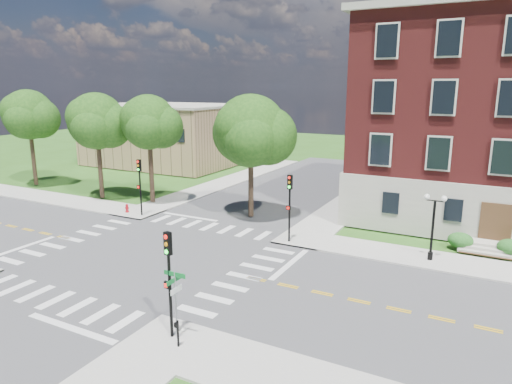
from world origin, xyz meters
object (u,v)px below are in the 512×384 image
at_px(fire_hydrant, 127,208).
at_px(traffic_signal_se, 169,271).
at_px(traffic_signal_nw, 140,180).
at_px(traffic_signal_ne, 290,199).
at_px(street_sign_pole, 176,292).
at_px(push_button_post, 178,332).
at_px(twin_lamp_west, 433,223).

bearing_deg(fire_hydrant, traffic_signal_se, -41.89).
distance_m(traffic_signal_se, traffic_signal_nw, 20.34).
height_order(traffic_signal_ne, traffic_signal_nw, same).
bearing_deg(traffic_signal_se, street_sign_pole, -5.91).
xyz_separation_m(traffic_signal_nw, street_sign_pole, (14.73, -14.40, -0.88)).
height_order(traffic_signal_nw, push_button_post, traffic_signal_nw).
relative_size(traffic_signal_ne, twin_lamp_west, 1.13).
bearing_deg(street_sign_pole, traffic_signal_ne, 93.47).
height_order(push_button_post, fire_hydrant, push_button_post).
bearing_deg(traffic_signal_nw, traffic_signal_ne, -1.53).
height_order(twin_lamp_west, street_sign_pole, twin_lamp_west).
bearing_deg(twin_lamp_west, traffic_signal_se, -120.57).
relative_size(traffic_signal_nw, fire_hydrant, 6.40).
xyz_separation_m(traffic_signal_ne, twin_lamp_west, (9.35, 0.95, -0.66)).
bearing_deg(fire_hydrant, traffic_signal_ne, -1.75).
distance_m(traffic_signal_ne, push_button_post, 14.78).
height_order(traffic_signal_ne, twin_lamp_west, traffic_signal_ne).
xyz_separation_m(twin_lamp_west, fire_hydrant, (-24.97, -0.47, -2.06)).
bearing_deg(push_button_post, fire_hydrant, 138.37).
xyz_separation_m(traffic_signal_se, push_button_post, (0.75, -0.53, -2.39)).
bearing_deg(fire_hydrant, push_button_post, -41.63).
distance_m(twin_lamp_west, push_button_post, 17.55).
bearing_deg(traffic_signal_se, traffic_signal_ne, 92.12).
relative_size(traffic_signal_se, push_button_post, 4.00).
xyz_separation_m(traffic_signal_se, twin_lamp_west, (8.83, 14.95, -0.66)).
distance_m(traffic_signal_se, twin_lamp_west, 17.37).
bearing_deg(traffic_signal_nw, twin_lamp_west, 1.43).
bearing_deg(push_button_post, traffic_signal_ne, 94.98).
bearing_deg(traffic_signal_ne, twin_lamp_west, 5.81).
relative_size(traffic_signal_se, traffic_signal_ne, 1.00).
relative_size(traffic_signal_ne, fire_hydrant, 6.40).
height_order(twin_lamp_west, fire_hydrant, twin_lamp_west).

